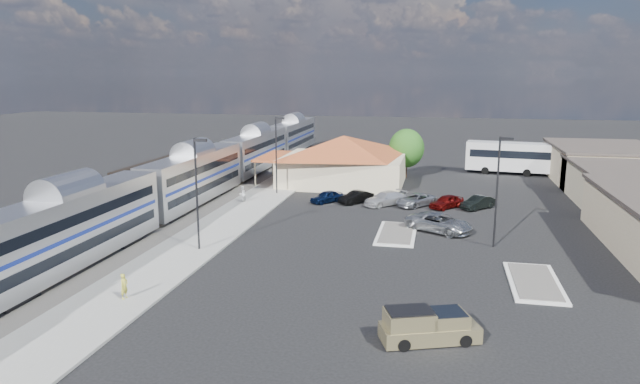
% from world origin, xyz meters
% --- Properties ---
extents(ground, '(280.00, 280.00, 0.00)m').
position_xyz_m(ground, '(0.00, 0.00, 0.00)').
color(ground, black).
rests_on(ground, ground).
extents(railbed, '(16.00, 100.00, 0.12)m').
position_xyz_m(railbed, '(-21.00, 8.00, 0.06)').
color(railbed, '#4C4944').
rests_on(railbed, ground).
extents(platform, '(5.50, 92.00, 0.18)m').
position_xyz_m(platform, '(-12.00, 6.00, 0.09)').
color(platform, gray).
rests_on(platform, ground).
extents(passenger_train, '(3.00, 104.00, 5.55)m').
position_xyz_m(passenger_train, '(-18.00, 8.97, 2.87)').
color(passenger_train, silver).
rests_on(passenger_train, ground).
extents(freight_cars, '(2.80, 46.00, 4.00)m').
position_xyz_m(freight_cars, '(-24.00, 11.53, 1.93)').
color(freight_cars, black).
rests_on(freight_cars, ground).
extents(station_depot, '(18.35, 12.24, 6.20)m').
position_xyz_m(station_depot, '(-4.56, 24.00, 3.13)').
color(station_depot, '#C3B88F').
rests_on(station_depot, ground).
extents(traffic_island_south, '(3.30, 7.50, 0.21)m').
position_xyz_m(traffic_island_south, '(4.00, 2.00, 0.10)').
color(traffic_island_south, silver).
rests_on(traffic_island_south, ground).
extents(traffic_island_north, '(3.30, 7.50, 0.21)m').
position_xyz_m(traffic_island_north, '(14.00, -8.00, 0.10)').
color(traffic_island_north, silver).
rests_on(traffic_island_north, ground).
extents(lamp_plat_s, '(1.08, 0.25, 9.00)m').
position_xyz_m(lamp_plat_s, '(-10.90, -6.00, 5.34)').
color(lamp_plat_s, black).
rests_on(lamp_plat_s, ground).
extents(lamp_plat_n, '(1.08, 0.25, 9.00)m').
position_xyz_m(lamp_plat_n, '(-10.90, 16.00, 5.34)').
color(lamp_plat_n, black).
rests_on(lamp_plat_n, ground).
extents(lamp_lot, '(1.08, 0.25, 9.00)m').
position_xyz_m(lamp_lot, '(12.10, 0.00, 5.34)').
color(lamp_lot, black).
rests_on(lamp_lot, ground).
extents(tree_depot, '(4.71, 4.71, 6.63)m').
position_xyz_m(tree_depot, '(3.00, 30.00, 4.02)').
color(tree_depot, '#382314').
rests_on(tree_depot, ground).
extents(pickup_truck, '(5.45, 3.53, 1.77)m').
position_xyz_m(pickup_truck, '(7.29, -18.07, 0.84)').
color(pickup_truck, tan).
rests_on(pickup_truck, ground).
extents(suv, '(6.61, 5.32, 1.67)m').
position_xyz_m(suv, '(7.62, 3.69, 0.84)').
color(suv, '#A2A6AA').
rests_on(suv, ground).
extents(coach_bus, '(14.02, 4.83, 4.41)m').
position_xyz_m(coach_bus, '(17.98, 36.00, 2.54)').
color(coach_bus, white).
rests_on(coach_bus, ground).
extents(person_a, '(0.48, 0.64, 1.61)m').
position_xyz_m(person_a, '(-11.31, -16.49, 0.99)').
color(person_a, gold).
rests_on(person_a, platform).
extents(person_b, '(0.94, 1.03, 1.71)m').
position_xyz_m(person_b, '(-13.36, 10.81, 1.04)').
color(person_b, silver).
rests_on(person_b, platform).
extents(parked_car_a, '(3.65, 3.96, 1.31)m').
position_xyz_m(parked_car_a, '(-4.49, 13.09, 0.66)').
color(parked_car_a, '#0C1B3F').
rests_on(parked_car_a, ground).
extents(parked_car_b, '(3.77, 4.02, 1.35)m').
position_xyz_m(parked_car_b, '(-1.29, 13.39, 0.67)').
color(parked_car_b, black).
rests_on(parked_car_b, ground).
extents(parked_car_c, '(5.02, 5.06, 1.47)m').
position_xyz_m(parked_car_c, '(1.91, 13.09, 0.74)').
color(parked_car_c, silver).
rests_on(parked_car_c, ground).
extents(parked_car_d, '(4.77, 5.14, 1.34)m').
position_xyz_m(parked_car_d, '(5.11, 13.39, 0.67)').
color(parked_car_d, gray).
rests_on(parked_car_d, ground).
extents(parked_car_e, '(3.95, 4.23, 1.41)m').
position_xyz_m(parked_car_e, '(8.31, 13.09, 0.70)').
color(parked_car_e, '#690D0B').
rests_on(parked_car_e, ground).
extents(parked_car_f, '(3.85, 4.06, 1.37)m').
position_xyz_m(parked_car_f, '(11.51, 13.39, 0.68)').
color(parked_car_f, black).
rests_on(parked_car_f, ground).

